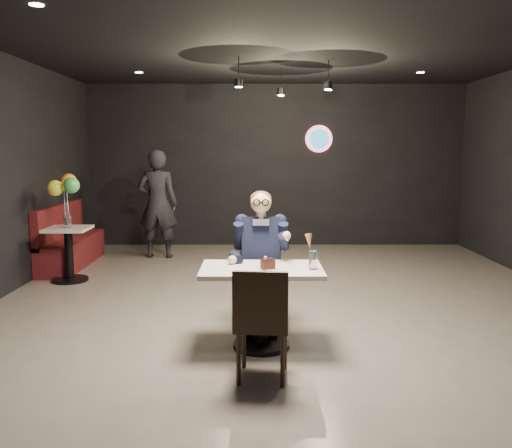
{
  "coord_description": "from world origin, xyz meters",
  "views": [
    {
      "loc": [
        -0.39,
        -5.69,
        1.81
      ],
      "look_at": [
        -0.38,
        -0.29,
        1.06
      ],
      "focal_mm": 38.0,
      "sensor_mm": 36.0,
      "label": 1
    }
  ],
  "objects_px": {
    "chair_far": "(261,284)",
    "seated_man": "(261,258)",
    "side_table": "(69,256)",
    "sundae_glass": "(313,260)",
    "main_table": "(261,308)",
    "booth_bench": "(71,235)",
    "passerby": "(158,204)",
    "balloon_vase": "(68,221)",
    "chair_near": "(262,322)"
  },
  "relations": [
    {
      "from": "chair_far",
      "to": "seated_man",
      "type": "xyz_separation_m",
      "value": [
        0.0,
        -0.0,
        0.26
      ]
    },
    {
      "from": "seated_man",
      "to": "side_table",
      "type": "distance_m",
      "value": 3.3
    },
    {
      "from": "sundae_glass",
      "to": "side_table",
      "type": "distance_m",
      "value": 4.05
    },
    {
      "from": "main_table",
      "to": "chair_far",
      "type": "relative_size",
      "value": 1.2
    },
    {
      "from": "side_table",
      "to": "main_table",
      "type": "bearing_deg",
      "value": -44.0
    },
    {
      "from": "main_table",
      "to": "side_table",
      "type": "relative_size",
      "value": 1.57
    },
    {
      "from": "booth_bench",
      "to": "chair_far",
      "type": "bearing_deg",
      "value": -45.59
    },
    {
      "from": "passerby",
      "to": "balloon_vase",
      "type": "bearing_deg",
      "value": 62.19
    },
    {
      "from": "main_table",
      "to": "sundae_glass",
      "type": "relative_size",
      "value": 6.68
    },
    {
      "from": "side_table",
      "to": "passerby",
      "type": "distance_m",
      "value": 1.99
    },
    {
      "from": "balloon_vase",
      "to": "side_table",
      "type": "bearing_deg",
      "value": 0.0
    },
    {
      "from": "balloon_vase",
      "to": "seated_man",
      "type": "bearing_deg",
      "value": -37.08
    },
    {
      "from": "main_table",
      "to": "chair_near",
      "type": "relative_size",
      "value": 1.2
    },
    {
      "from": "booth_bench",
      "to": "passerby",
      "type": "height_order",
      "value": "passerby"
    },
    {
      "from": "seated_man",
      "to": "balloon_vase",
      "type": "distance_m",
      "value": 3.28
    },
    {
      "from": "chair_near",
      "to": "balloon_vase",
      "type": "xyz_separation_m",
      "value": [
        -2.62,
        3.19,
        0.37
      ]
    },
    {
      "from": "booth_bench",
      "to": "passerby",
      "type": "xyz_separation_m",
      "value": [
        1.24,
        0.66,
        0.42
      ]
    },
    {
      "from": "seated_man",
      "to": "passerby",
      "type": "bearing_deg",
      "value": 114.77
    },
    {
      "from": "seated_man",
      "to": "main_table",
      "type": "bearing_deg",
      "value": -90.0
    },
    {
      "from": "sundae_glass",
      "to": "booth_bench",
      "type": "distance_m",
      "value": 4.94
    },
    {
      "from": "chair_far",
      "to": "balloon_vase",
      "type": "relative_size",
      "value": 5.59
    },
    {
      "from": "chair_far",
      "to": "seated_man",
      "type": "bearing_deg",
      "value": -90.0
    },
    {
      "from": "sundae_glass",
      "to": "chair_far",
      "type": "bearing_deg",
      "value": 126.47
    },
    {
      "from": "sundae_glass",
      "to": "balloon_vase",
      "type": "relative_size",
      "value": 1.0
    },
    {
      "from": "balloon_vase",
      "to": "chair_far",
      "type": "bearing_deg",
      "value": -37.08
    },
    {
      "from": "booth_bench",
      "to": "passerby",
      "type": "relative_size",
      "value": 1.06
    },
    {
      "from": "chair_near",
      "to": "sundae_glass",
      "type": "relative_size",
      "value": 5.59
    },
    {
      "from": "side_table",
      "to": "balloon_vase",
      "type": "distance_m",
      "value": 0.48
    },
    {
      "from": "chair_near",
      "to": "chair_far",
      "type": "bearing_deg",
      "value": 95.88
    },
    {
      "from": "chair_far",
      "to": "passerby",
      "type": "xyz_separation_m",
      "value": [
        -1.68,
        3.64,
        0.44
      ]
    },
    {
      "from": "passerby",
      "to": "booth_bench",
      "type": "bearing_deg",
      "value": 29.73
    },
    {
      "from": "side_table",
      "to": "balloon_vase",
      "type": "xyz_separation_m",
      "value": [
        0.0,
        0.0,
        0.48
      ]
    },
    {
      "from": "main_table",
      "to": "chair_far",
      "type": "bearing_deg",
      "value": 90.0
    },
    {
      "from": "chair_near",
      "to": "booth_bench",
      "type": "bearing_deg",
      "value": 130.72
    },
    {
      "from": "main_table",
      "to": "side_table",
      "type": "xyz_separation_m",
      "value": [
        -2.62,
        2.53,
        -0.02
      ]
    },
    {
      "from": "booth_bench",
      "to": "side_table",
      "type": "height_order",
      "value": "booth_bench"
    },
    {
      "from": "booth_bench",
      "to": "passerby",
      "type": "bearing_deg",
      "value": 28.06
    },
    {
      "from": "chair_far",
      "to": "booth_bench",
      "type": "distance_m",
      "value": 4.17
    },
    {
      "from": "sundae_glass",
      "to": "main_table",
      "type": "bearing_deg",
      "value": 171.59
    },
    {
      "from": "main_table",
      "to": "chair_near",
      "type": "xyz_separation_m",
      "value": [
        -0.0,
        -0.66,
        0.09
      ]
    },
    {
      "from": "side_table",
      "to": "seated_man",
      "type": "bearing_deg",
      "value": -37.08
    },
    {
      "from": "booth_bench",
      "to": "balloon_vase",
      "type": "relative_size",
      "value": 11.66
    },
    {
      "from": "main_table",
      "to": "sundae_glass",
      "type": "height_order",
      "value": "sundae_glass"
    },
    {
      "from": "sundae_glass",
      "to": "side_table",
      "type": "relative_size",
      "value": 0.23
    },
    {
      "from": "booth_bench",
      "to": "side_table",
      "type": "bearing_deg",
      "value": -73.3
    },
    {
      "from": "sundae_glass",
      "to": "booth_bench",
      "type": "relative_size",
      "value": 0.09
    },
    {
      "from": "seated_man",
      "to": "booth_bench",
      "type": "bearing_deg",
      "value": 134.41
    },
    {
      "from": "sundae_glass",
      "to": "balloon_vase",
      "type": "bearing_deg",
      "value": 139.82
    },
    {
      "from": "seated_man",
      "to": "booth_bench",
      "type": "height_order",
      "value": "seated_man"
    },
    {
      "from": "passerby",
      "to": "chair_far",
      "type": "bearing_deg",
      "value": 116.45
    }
  ]
}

